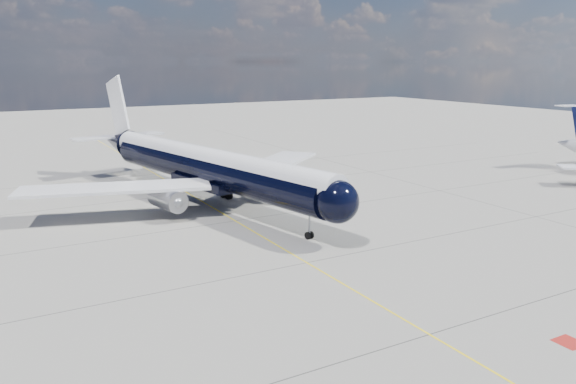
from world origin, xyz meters
The scene contains 4 objects.
ground centered at (0.00, 30.00, 0.00)m, with size 320.00×320.00×0.00m, color gray.
taxiway_centerline centered at (0.00, 25.00, 0.00)m, with size 0.16×160.00×0.01m, color yellow.
red_marking centered at (6.80, -10.00, 0.00)m, with size 1.60×1.60×0.01m, color maroon.
main_airliner centered at (-0.07, 34.17, 4.66)m, with size 41.92×51.67×15.03m.
Camera 1 is at (-23.89, -29.00, 16.90)m, focal length 35.00 mm.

